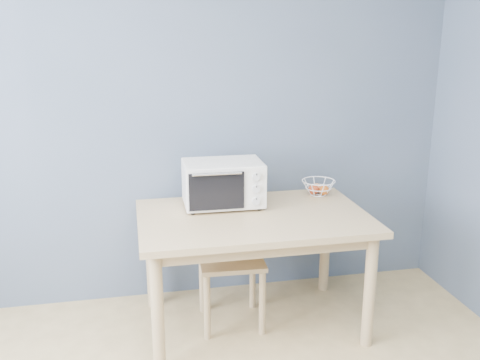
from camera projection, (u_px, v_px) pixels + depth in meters
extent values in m
cube|color=slate|center=(161.00, 115.00, 3.54)|extent=(4.00, 0.01, 2.60)
cube|color=tan|center=(253.00, 218.00, 3.27)|extent=(1.40, 0.90, 0.04)
cylinder|color=tan|center=(158.00, 313.00, 2.90)|extent=(0.07, 0.07, 0.71)
cylinder|color=tan|center=(370.00, 291.00, 3.15)|extent=(0.07, 0.07, 0.71)
cylinder|color=tan|center=(151.00, 258.00, 3.60)|extent=(0.07, 0.07, 0.71)
cylinder|color=tan|center=(325.00, 244.00, 3.84)|extent=(0.07, 0.07, 0.71)
cube|color=white|center=(223.00, 183.00, 3.39)|extent=(0.50, 0.34, 0.28)
cube|color=black|center=(213.00, 184.00, 3.38)|extent=(0.32, 0.29, 0.22)
cube|color=black|center=(217.00, 191.00, 3.22)|extent=(0.34, 0.02, 0.23)
cylinder|color=silver|center=(217.00, 174.00, 3.17)|extent=(0.30, 0.02, 0.02)
cube|color=white|center=(256.00, 188.00, 3.27)|extent=(0.14, 0.01, 0.25)
cylinder|color=black|center=(193.00, 213.00, 3.27)|extent=(0.03, 0.03, 0.02)
cylinder|color=black|center=(259.00, 209.00, 3.35)|extent=(0.03, 0.03, 0.02)
cylinder|color=black|center=(189.00, 200.00, 3.51)|extent=(0.03, 0.03, 0.02)
cylinder|color=black|center=(251.00, 197.00, 3.59)|extent=(0.03, 0.03, 0.02)
cylinder|color=silver|center=(256.00, 177.00, 3.24)|extent=(0.05, 0.02, 0.05)
cylinder|color=silver|center=(256.00, 189.00, 3.26)|extent=(0.05, 0.02, 0.05)
cylinder|color=silver|center=(256.00, 201.00, 3.28)|extent=(0.05, 0.02, 0.05)
torus|color=white|center=(319.00, 181.00, 3.63)|extent=(0.23, 0.23, 0.01)
torus|color=white|center=(318.00, 188.00, 3.64)|extent=(0.18, 0.18, 0.01)
torus|color=white|center=(318.00, 195.00, 3.65)|extent=(0.11, 0.11, 0.01)
sphere|color=red|center=(314.00, 189.00, 3.64)|extent=(0.07, 0.07, 0.07)
sphere|color=#C05716|center=(324.00, 190.00, 3.63)|extent=(0.07, 0.07, 0.07)
sphere|color=#D58452|center=(317.00, 188.00, 3.69)|extent=(0.07, 0.07, 0.07)
cube|color=tan|center=(231.00, 259.00, 3.38)|extent=(0.42, 0.42, 0.03)
cylinder|color=tan|center=(207.00, 307.00, 3.25)|extent=(0.04, 0.04, 0.43)
cylinder|color=tan|center=(262.00, 303.00, 3.30)|extent=(0.04, 0.04, 0.43)
cylinder|color=tan|center=(202.00, 282.00, 3.57)|extent=(0.04, 0.04, 0.43)
cylinder|color=tan|center=(253.00, 278.00, 3.62)|extent=(0.04, 0.04, 0.43)
cylinder|color=tan|center=(201.00, 222.00, 3.46)|extent=(0.04, 0.04, 0.43)
cylinder|color=tan|center=(253.00, 219.00, 3.51)|extent=(0.04, 0.04, 0.43)
cube|color=tan|center=(227.00, 234.00, 3.51)|extent=(0.34, 0.03, 0.05)
cube|color=tan|center=(227.00, 217.00, 3.48)|extent=(0.34, 0.03, 0.05)
cube|color=tan|center=(227.00, 200.00, 3.45)|extent=(0.34, 0.03, 0.05)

